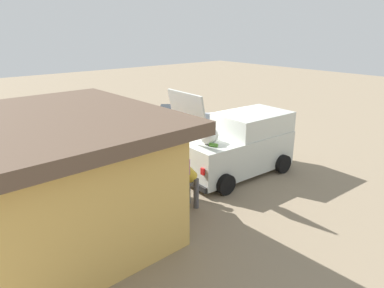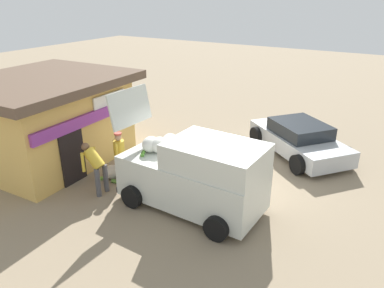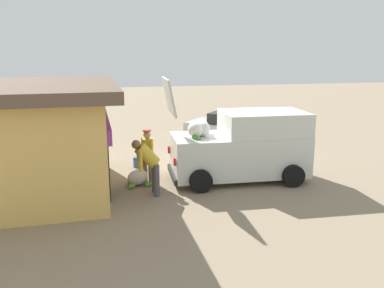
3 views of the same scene
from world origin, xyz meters
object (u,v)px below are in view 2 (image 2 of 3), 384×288
Objects in this scene: unloaded_banana_pile at (113,172)px; storefront_bar at (46,119)px; parked_sedan at (299,139)px; customer_bending at (95,164)px; paint_bucket at (150,154)px; delivery_van at (195,174)px; vendor_standing at (119,153)px.

storefront_bar is at bearing 90.55° from unloaded_banana_pile.
storefront_bar is 1.29× the size of parked_sedan.
paint_bucket is at bearing 1.79° from customer_bending.
delivery_van reaches higher than customer_bending.
storefront_bar is 3.48× the size of vendor_standing.
storefront_bar is 3.13m from unloaded_banana_pile.
storefront_bar is 6.38× the size of unloaded_banana_pile.
customer_bending is at bearing 143.33° from parked_sedan.
parked_sedan is 2.81× the size of customer_bending.
parked_sedan is 4.94× the size of unloaded_banana_pile.
storefront_bar is 3.73m from paint_bucket.
vendor_standing is (0.17, 2.82, -0.10)m from delivery_van.
paint_bucket is (1.79, -0.14, -0.03)m from unloaded_banana_pile.
parked_sedan is at bearing -15.78° from delivery_van.
vendor_standing is at bearing 86.51° from delivery_van.
storefront_bar reaches higher than customer_bending.
storefront_bar is 3.20m from vendor_standing.
storefront_bar is 1.31× the size of delivery_van.
parked_sedan is 6.45m from vendor_standing.
storefront_bar is 5.98m from delivery_van.
unloaded_banana_pile is (-4.90, 4.54, -0.38)m from parked_sedan.
delivery_van is 3.01m from customer_bending.
vendor_standing is 1.84× the size of unloaded_banana_pile.
vendor_standing is 1.89m from paint_bucket.
customer_bending is 2.79m from paint_bucket.
paint_bucket is (1.73, 0.17, -0.73)m from vendor_standing.
parked_sedan is 5.41m from paint_bucket.
customer_bending reaches higher than parked_sedan.
customer_bending is at bearing 175.12° from vendor_standing.
paint_bucket is (1.90, 2.99, -0.83)m from delivery_van.
unloaded_banana_pile is 1.79m from paint_bucket.
storefront_bar is 3.63× the size of customer_bending.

